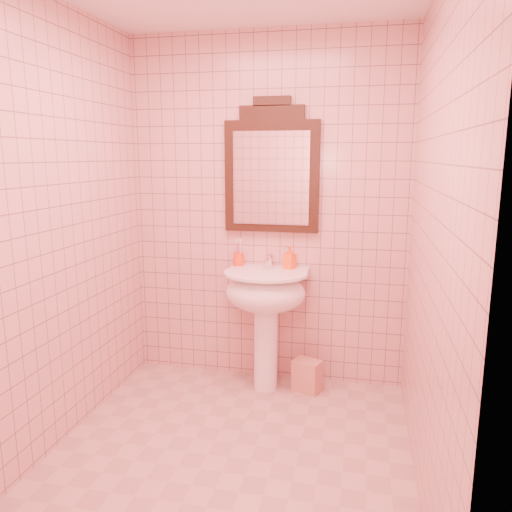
% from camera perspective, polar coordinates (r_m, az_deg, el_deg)
% --- Properties ---
extents(floor, '(2.20, 2.20, 0.00)m').
position_cam_1_polar(floor, '(3.00, -3.11, -21.97)').
color(floor, tan).
rests_on(floor, ground).
extents(back_wall, '(2.00, 0.02, 2.50)m').
position_cam_1_polar(back_wall, '(3.60, 1.26, 4.99)').
color(back_wall, '#CE9A90').
rests_on(back_wall, floor).
extents(pedestal_sink, '(0.58, 0.58, 0.86)m').
position_cam_1_polar(pedestal_sink, '(3.49, 1.11, -5.07)').
color(pedestal_sink, white).
rests_on(pedestal_sink, floor).
extents(faucet, '(0.04, 0.16, 0.11)m').
position_cam_1_polar(faucet, '(3.56, 1.54, -0.47)').
color(faucet, white).
rests_on(faucet, pedestal_sink).
extents(mirror, '(0.67, 0.06, 0.93)m').
position_cam_1_polar(mirror, '(3.55, 1.79, 9.72)').
color(mirror, black).
rests_on(mirror, back_wall).
extents(toothbrush_cup, '(0.08, 0.08, 0.17)m').
position_cam_1_polar(toothbrush_cup, '(3.64, -2.01, -0.36)').
color(toothbrush_cup, '#EC3B13').
rests_on(toothbrush_cup, pedestal_sink).
extents(soap_dispenser, '(0.10, 0.10, 0.16)m').
position_cam_1_polar(soap_dispenser, '(3.54, 3.87, -0.18)').
color(soap_dispenser, '#FF5915').
rests_on(soap_dispenser, pedestal_sink).
extents(towel, '(0.22, 0.19, 0.23)m').
position_cam_1_polar(towel, '(3.67, 5.85, -13.45)').
color(towel, tan).
rests_on(towel, floor).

